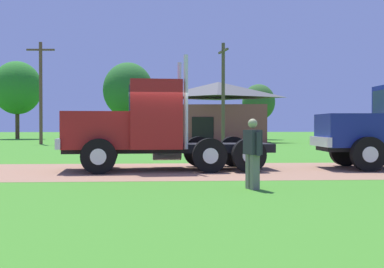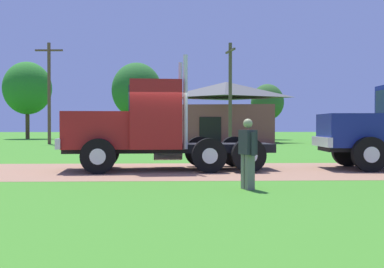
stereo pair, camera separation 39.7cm
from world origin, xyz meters
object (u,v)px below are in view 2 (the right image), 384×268
truck_foreground_white (145,129)px  utility_pole_far (230,91)px  shed_building (226,113)px  visitor_walking_mid (248,151)px  utility_pole_near (49,90)px

truck_foreground_white → utility_pole_far: 21.31m
truck_foreground_white → shed_building: bearing=78.3°
visitor_walking_mid → utility_pole_far: (2.53, 25.53, 3.20)m
shed_building → visitor_walking_mid: bearing=-95.2°
truck_foreground_white → shed_building: shed_building is taller
utility_pole_near → utility_pole_far: size_ratio=1.05×
visitor_walking_mid → truck_foreground_white: bearing=117.9°
utility_pole_near → utility_pole_far: 14.42m
utility_pole_far → visitor_walking_mid: bearing=-95.7°
shed_building → utility_pole_near: bearing=-166.0°
visitor_walking_mid → utility_pole_far: utility_pole_far is taller
shed_building → utility_pole_near: (-14.53, -3.61, 1.70)m
utility_pole_near → utility_pole_far: (14.15, -2.74, -0.19)m
visitor_walking_mid → utility_pole_far: bearing=84.3°
shed_building → utility_pole_far: utility_pole_far is taller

